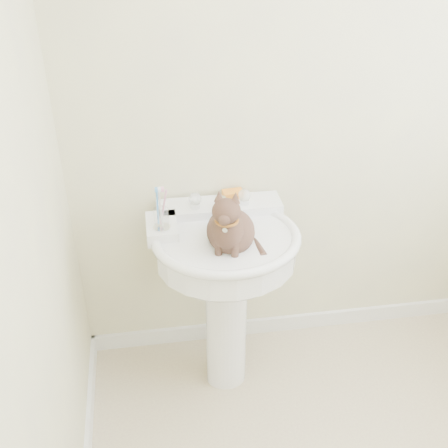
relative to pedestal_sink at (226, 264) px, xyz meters
name	(u,v)px	position (x,y,z in m)	size (l,w,h in m)	color
wall_back	(319,108)	(0.45, 0.29, 0.56)	(2.20, 0.00, 2.50)	beige
wall_left	(7,300)	(-0.65, -0.81, 0.56)	(0.00, 2.20, 2.50)	beige
baseboard_back	(299,321)	(0.45, 0.28, -0.64)	(2.20, 0.02, 0.09)	white
pedestal_sink	(226,264)	(0.00, 0.00, 0.00)	(0.64, 0.62, 0.87)	white
faucet	(221,200)	(0.00, 0.16, 0.23)	(0.28, 0.12, 0.14)	silver
soap_bar	(233,194)	(0.07, 0.25, 0.20)	(0.09, 0.06, 0.03)	orange
toothbrush_cup	(161,218)	(-0.26, 0.03, 0.24)	(0.07, 0.07, 0.18)	silver
cat	(231,229)	(0.01, -0.07, 0.23)	(0.21, 0.27, 0.39)	#503428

